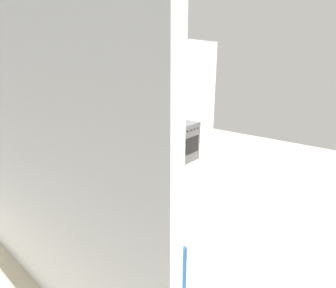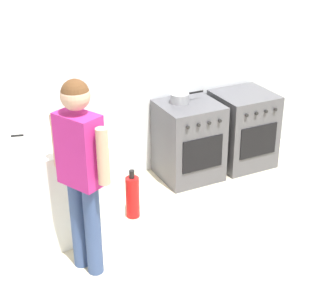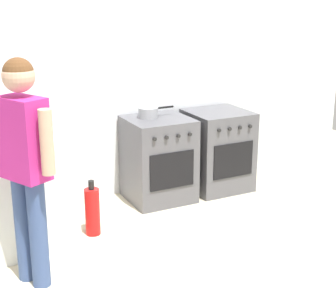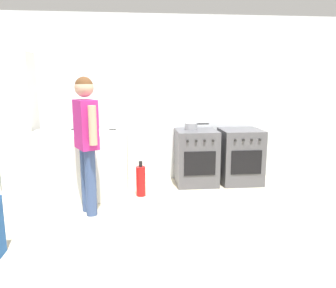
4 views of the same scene
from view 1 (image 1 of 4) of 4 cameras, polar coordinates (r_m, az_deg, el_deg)
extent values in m
plane|color=beige|center=(4.38, 11.09, -11.76)|extent=(8.00, 8.00, 0.00)
cube|color=silver|center=(5.10, -7.65, 8.16)|extent=(6.00, 0.10, 2.60)
cube|color=silver|center=(2.45, -28.05, -4.15)|extent=(0.10, 3.10, 2.60)
cube|color=silver|center=(3.97, -14.15, -7.87)|extent=(1.30, 0.70, 0.90)
cube|color=#4C4C51|center=(5.30, -1.77, -1.09)|extent=(0.62, 0.60, 0.85)
cube|color=black|center=(5.12, 0.80, -2.05)|extent=(0.47, 0.01, 0.36)
cylinder|color=black|center=(5.01, -1.85, 2.81)|extent=(0.20, 0.20, 0.01)
cylinder|color=black|center=(5.21, 0.20, 3.41)|extent=(0.20, 0.20, 0.01)
cylinder|color=black|center=(5.16, -3.85, 3.24)|extent=(0.20, 0.20, 0.01)
cylinder|color=black|center=(5.36, -1.78, 3.81)|extent=(0.20, 0.20, 0.01)
cylinder|color=black|center=(4.88, -0.49, 1.12)|extent=(0.04, 0.02, 0.04)
cylinder|color=black|center=(4.97, 0.44, 1.43)|extent=(0.04, 0.02, 0.04)
cylinder|color=black|center=(5.06, 1.34, 1.74)|extent=(0.04, 0.02, 0.04)
cylinder|color=black|center=(5.16, 2.20, 2.03)|extent=(0.04, 0.02, 0.04)
cube|color=#4C4C51|center=(5.82, 2.83, 0.61)|extent=(0.62, 0.60, 0.85)
cube|color=black|center=(5.66, 5.29, -0.21)|extent=(0.46, 0.01, 0.36)
cylinder|color=black|center=(5.53, 3.01, 4.23)|extent=(0.20, 0.20, 0.01)
cylinder|color=black|center=(5.75, 4.69, 4.71)|extent=(0.20, 0.20, 0.01)
cylinder|color=black|center=(5.68, 1.07, 4.59)|extent=(0.20, 0.20, 0.01)
cylinder|color=black|center=(5.89, 2.78, 5.05)|extent=(0.20, 0.20, 0.01)
cylinder|color=black|center=(5.41, 4.35, 2.74)|extent=(0.04, 0.02, 0.04)
cylinder|color=black|center=(5.51, 5.10, 2.99)|extent=(0.04, 0.02, 0.04)
cylinder|color=black|center=(5.61, 5.83, 3.23)|extent=(0.04, 0.02, 0.04)
cylinder|color=black|center=(5.71, 6.53, 3.46)|extent=(0.04, 0.02, 0.04)
cylinder|color=gray|center=(5.16, -2.96, 3.89)|extent=(0.20, 0.20, 0.10)
cylinder|color=black|center=(5.29, -1.57, 4.64)|extent=(0.18, 0.02, 0.02)
cube|color=silver|center=(4.19, -12.91, 0.23)|extent=(0.10, 0.06, 0.01)
cube|color=black|center=(4.21, -11.52, 0.45)|extent=(0.11, 0.07, 0.01)
cube|color=silver|center=(3.98, -16.20, -0.96)|extent=(0.14, 0.07, 0.01)
cube|color=black|center=(3.95, -17.92, -1.23)|extent=(0.11, 0.06, 0.01)
cylinder|color=#384C7A|center=(3.63, -4.21, -10.71)|extent=(0.13, 0.13, 0.81)
cylinder|color=#384C7A|center=(3.68, -6.63, -10.39)|extent=(0.13, 0.13, 0.81)
cube|color=#B7267A|center=(3.38, -5.76, -0.21)|extent=(0.33, 0.39, 0.57)
cylinder|color=tan|center=(3.31, -1.84, -0.26)|extent=(0.09, 0.09, 0.44)
cylinder|color=tan|center=(3.47, -9.52, 0.32)|extent=(0.09, 0.09, 0.44)
sphere|color=tan|center=(3.28, -5.99, 6.86)|extent=(0.22, 0.22, 0.22)
sphere|color=brown|center=(3.28, -6.00, 7.21)|extent=(0.21, 0.21, 0.21)
cylinder|color=red|center=(4.49, -4.55, -7.68)|extent=(0.13, 0.13, 0.42)
cylinder|color=black|center=(4.39, -4.63, -4.72)|extent=(0.05, 0.05, 0.08)
cube|color=#235193|center=(2.51, -3.44, -25.19)|extent=(0.52, 0.36, 0.28)
cube|color=silver|center=(3.79, -30.84, -2.22)|extent=(0.48, 0.44, 2.00)
camera|label=2|loc=(1.78, 86.55, 23.31)|focal=55.00mm
camera|label=3|loc=(1.96, 74.58, 2.17)|focal=55.00mm
camera|label=4|loc=(3.27, 66.86, -2.70)|focal=35.00mm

